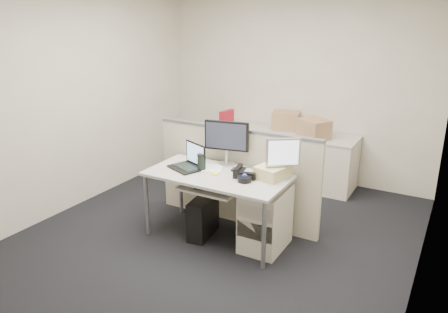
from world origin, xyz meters
The scene contains 28 objects.
floor centered at (0.00, 0.00, -0.01)m, with size 4.00×4.50×0.01m, color black.
wall_back centered at (0.00, 2.25, 1.35)m, with size 4.00×0.02×2.70m, color beige.
wall_front centered at (0.00, -2.25, 1.35)m, with size 4.00×0.02×2.70m, color beige.
wall_left centered at (-2.00, 0.00, 1.35)m, with size 0.02×4.50×2.70m, color beige.
wall_right centered at (2.00, 0.00, 1.35)m, with size 0.02×4.50×2.70m, color beige.
desk centered at (0.00, 0.00, 0.66)m, with size 1.50×0.75×0.73m.
keyboard_tray centered at (0.00, -0.18, 0.62)m, with size 0.62×0.32×0.02m, color beige.
drawer_pedestal centered at (0.55, 0.05, 0.33)m, with size 0.40×0.55×0.65m, color beige.
cubicle_partition centered at (0.00, 0.45, 0.55)m, with size 2.00×0.06×1.10m, color beige.
back_counter centered at (0.00, 1.93, 0.36)m, with size 2.00×0.60×0.72m, color beige.
monitor_main centered at (-0.06, 0.32, 0.98)m, with size 0.50×0.19×0.50m, color black.
monitor_small centered at (0.65, 0.20, 0.94)m, with size 0.35×0.17×0.43m, color #B7B7BC.
laptop centered at (-0.38, -0.02, 0.86)m, with size 0.36×0.27×0.27m, color black.
trackball centered at (0.35, -0.05, 0.76)m, with size 0.14×0.14×0.05m, color black.
desk_phone centered at (0.30, 0.08, 0.77)m, with size 0.23×0.19×0.07m, color black.
paper_stack centered at (-0.12, 0.12, 0.74)m, with size 0.20×0.26×0.01m, color white.
sticky_pad centered at (-0.01, -0.01, 0.74)m, with size 0.07×0.07×0.01m, color yellow.
travel_mug centered at (-0.21, 0.02, 0.82)m, with size 0.08×0.08×0.17m, color black.
banana centered at (0.28, 0.10, 0.75)m, with size 0.18×0.04×0.04m, color gold.
cellphone centered at (0.10, 0.20, 0.74)m, with size 0.06×0.11×0.01m, color black.
manila_folders centered at (0.55, 0.20, 0.79)m, with size 0.27×0.34×0.13m, color #F5E39F.
keyboard centered at (0.05, -0.14, 0.64)m, with size 0.41×0.15×0.02m, color black.
pc_tower_desk centered at (-0.15, -0.05, 0.22)m, with size 0.19×0.47×0.44m, color black.
pc_tower_spare_dark centered at (-1.45, 1.93, 0.20)m, with size 0.17×0.42×0.40m, color black.
pc_tower_spare_silver centered at (-1.70, 2.03, 0.22)m, with size 0.19×0.47×0.44m, color #B7B7BC.
cardboard_box_left centered at (-0.05, 2.05, 0.86)m, with size 0.37×0.28×0.28m, color #9B7D50.
cardboard_box_right centered at (0.45, 1.81, 0.86)m, with size 0.38×0.30×0.28m, color #9B7D50.
red_binder centered at (-0.90, 1.83, 0.85)m, with size 0.06×0.27×0.25m, color maroon.
Camera 1 is at (2.17, -3.71, 2.34)m, focal length 35.00 mm.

